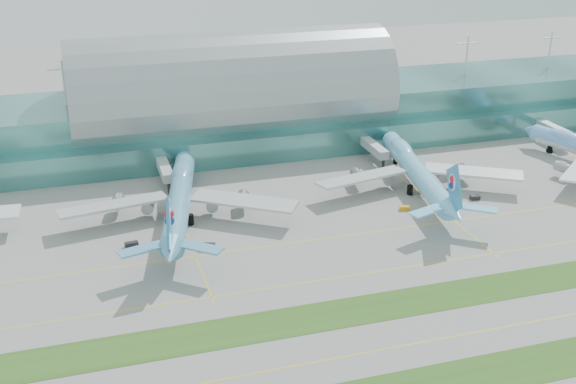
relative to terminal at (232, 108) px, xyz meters
name	(u,v)px	position (x,y,z in m)	size (l,w,h in m)	color
ground	(357,316)	(-0.01, -128.79, -14.23)	(700.00, 700.00, 0.00)	gray
terminal	(232,108)	(0.00, 0.00, 0.00)	(340.00, 69.10, 36.00)	#3D7A75
grass_strip_far	(354,311)	(-0.01, -126.79, -14.19)	(420.00, 12.00, 0.08)	#2D591E
taxiline_b	(382,350)	(-0.01, -142.79, -14.22)	(420.00, 0.35, 0.01)	yellow
taxiline_c	(330,279)	(-0.01, -110.79, -14.22)	(420.00, 0.35, 0.01)	yellow
taxiline_d	(304,241)	(-0.01, -88.79, -14.22)	(420.00, 0.35, 0.01)	yellow
airliner_b	(179,197)	(-30.47, -63.29, -7.42)	(69.04, 79.49, 22.07)	#5A9FC6
airliner_c	(416,170)	(47.16, -62.61, -7.58)	(68.12, 78.11, 21.56)	#71CEF9
gse_c	(132,244)	(-46.43, -78.03, -13.55)	(3.61, 1.62, 1.36)	black
gse_d	(208,247)	(-26.48, -85.72, -13.41)	(3.75, 1.88, 1.63)	black
gse_e	(404,208)	(36.39, -77.32, -13.60)	(2.93, 1.48, 1.25)	orange
gse_f	(475,197)	(61.33, -76.46, -13.52)	(2.98, 1.79, 1.42)	black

